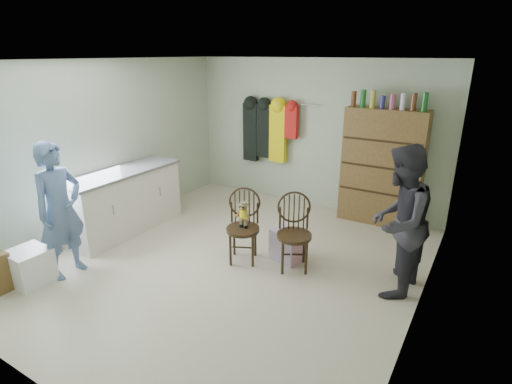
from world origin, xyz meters
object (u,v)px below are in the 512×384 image
Objects in this scene: counter at (124,201)px; chair_front at (244,221)px; chair_far at (294,229)px; dresser at (382,167)px.

chair_front is at bearing 4.39° from counter.
counter is 1.92× the size of chair_far.
counter is at bearing 159.61° from chair_front.
dresser is at bearing 35.68° from counter.
counter is at bearing 156.99° from chair_far.
chair_front is 0.66m from chair_far.
chair_front is 0.99× the size of chair_far.
chair_far is at bearing -10.16° from chair_front.
chair_far is 2.08m from dresser.
chair_far reaches higher than counter.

